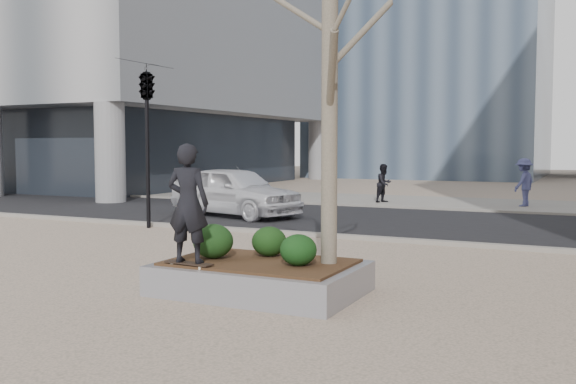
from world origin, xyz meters
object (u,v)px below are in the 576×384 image
at_px(police_car, 235,191).
at_px(skateboarder, 188,203).
at_px(planter, 260,278).
at_px(skateboard, 189,265).

bearing_deg(police_car, skateboarder, -137.43).
relative_size(planter, skateboard, 3.85).
bearing_deg(skateboard, police_car, 121.50).
relative_size(skateboarder, police_car, 0.37).
distance_m(planter, skateboarder, 1.60).
height_order(skateboarder, police_car, skateboarder).
xyz_separation_m(skateboard, police_car, (-5.02, 9.86, 0.33)).
xyz_separation_m(skateboarder, police_car, (-5.02, 9.86, -0.58)).
distance_m(planter, skateboard, 1.12).
height_order(skateboard, skateboarder, skateboarder).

